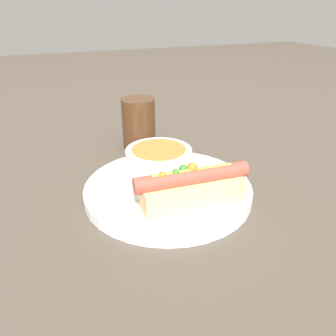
{
  "coord_description": "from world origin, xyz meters",
  "views": [
    {
      "loc": [
        -0.19,
        -0.47,
        0.31
      ],
      "look_at": [
        0.0,
        0.0,
        0.05
      ],
      "focal_mm": 35.0,
      "sensor_mm": 36.0,
      "label": 1
    }
  ],
  "objects_px": {
    "hot_dog": "(192,188)",
    "drinking_glass": "(139,123)",
    "spoon": "(143,178)",
    "soup_bowl": "(160,160)"
  },
  "relations": [
    {
      "from": "hot_dog",
      "to": "drinking_glass",
      "type": "height_order",
      "value": "drinking_glass"
    },
    {
      "from": "hot_dog",
      "to": "drinking_glass",
      "type": "bearing_deg",
      "value": 92.12
    },
    {
      "from": "drinking_glass",
      "to": "soup_bowl",
      "type": "bearing_deg",
      "value": -95.45
    },
    {
      "from": "hot_dog",
      "to": "soup_bowl",
      "type": "distance_m",
      "value": 0.11
    },
    {
      "from": "spoon",
      "to": "drinking_glass",
      "type": "distance_m",
      "value": 0.21
    },
    {
      "from": "hot_dog",
      "to": "drinking_glass",
      "type": "relative_size",
      "value": 1.62
    },
    {
      "from": "hot_dog",
      "to": "spoon",
      "type": "relative_size",
      "value": 1.2
    },
    {
      "from": "hot_dog",
      "to": "spoon",
      "type": "xyz_separation_m",
      "value": [
        -0.05,
        0.1,
        -0.02
      ]
    },
    {
      "from": "hot_dog",
      "to": "drinking_glass",
      "type": "distance_m",
      "value": 0.3
    },
    {
      "from": "drinking_glass",
      "to": "spoon",
      "type": "bearing_deg",
      "value": -106.17
    }
  ]
}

